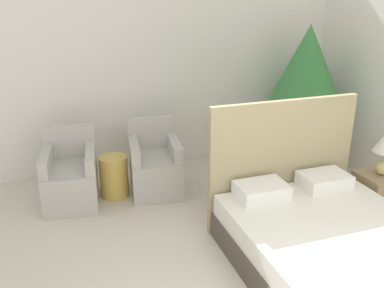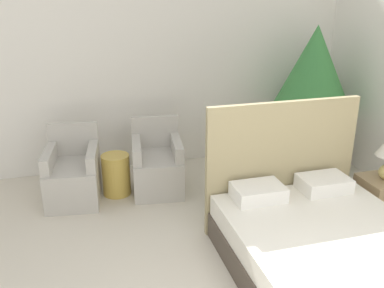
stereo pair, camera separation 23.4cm
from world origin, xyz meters
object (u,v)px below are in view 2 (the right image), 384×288
Objects in this scene: bed at (328,250)px; nightstand at (382,199)px; armchair_near_window_right at (157,168)px; armchair_near_window_left at (73,177)px; side_table at (116,175)px; potted_palm at (314,75)px.

bed reaches higher than nightstand.
nightstand is (2.14, -1.34, -0.04)m from armchair_near_window_right.
side_table is at bearing 10.06° from armchair_near_window_left.
bed is 2.29m from armchair_near_window_right.
side_table is (-0.49, 0.02, -0.04)m from armchair_near_window_right.
potted_palm is (3.09, 0.17, 0.98)m from armchair_near_window_left.
armchair_near_window_right is 2.33m from potted_palm.
armchair_near_window_right reaches higher than nightstand.
bed is 2.63m from potted_palm.
potted_palm is 1.82m from nightstand.
potted_palm is at bearing 10.52° from armchair_near_window_left.
bed is 2.87m from armchair_near_window_left.
nightstand is 0.97× the size of side_table.
side_table is (-2.60, -0.15, -1.01)m from potted_palm.
potted_palm is 2.79m from side_table.
armchair_near_window_right is at bearing -2.64° from side_table.
armchair_near_window_left is 1.71× the size of side_table.
potted_palm reaches higher than bed.
bed is at bearing -37.58° from armchair_near_window_left.
armchair_near_window_left and armchair_near_window_right have the same top height.
armchair_near_window_left is at bearing 135.03° from bed.
potted_palm is (2.11, 0.17, 0.98)m from armchair_near_window_right.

